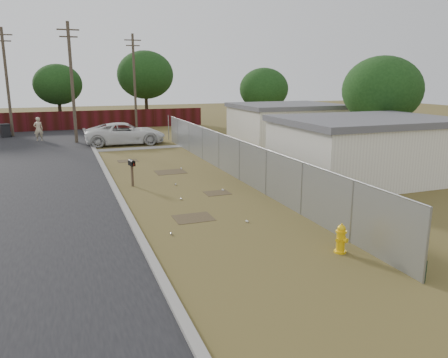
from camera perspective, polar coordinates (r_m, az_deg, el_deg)
name	(u,v)px	position (r m, az deg, el deg)	size (l,w,h in m)	color
ground	(179,185)	(20.91, -5.85, -0.80)	(120.00, 120.00, 0.00)	brown
street	(34,164)	(28.19, -23.61, 1.85)	(15.10, 60.00, 0.12)	black
chainlink_fence	(232,161)	(22.64, 1.09, 2.42)	(0.10, 27.06, 2.02)	gray
privacy_fence	(50,121)	(44.84, -21.80, 7.02)	(30.00, 0.12, 1.80)	#440E13
utility_poles	(74,81)	(40.33, -18.97, 12.06)	(12.60, 8.24, 9.00)	brown
houses	(320,135)	(27.38, 12.40, 5.63)	(9.30, 17.24, 3.10)	silver
horizon_trees	(123,81)	(43.60, -13.05, 12.38)	(33.32, 31.94, 7.78)	#2E2214
fire_hydrant	(341,239)	(13.33, 15.04, -7.58)	(0.47, 0.47, 0.90)	yellow
mailbox	(132,165)	(20.85, -11.95, 1.77)	(0.28, 0.56, 1.27)	brown
pickup_truck	(125,133)	(34.07, -12.77, 5.82)	(2.74, 5.95, 1.65)	silver
pedestrian	(38,129)	(37.91, -23.08, 6.01)	(0.70, 0.46, 1.91)	#C1B08E
trash_bin	(5,130)	(41.46, -26.67, 5.68)	(0.96, 0.94, 1.14)	black
scattered_litter	(195,196)	(18.89, -3.79, -2.17)	(3.65, 10.05, 0.07)	silver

